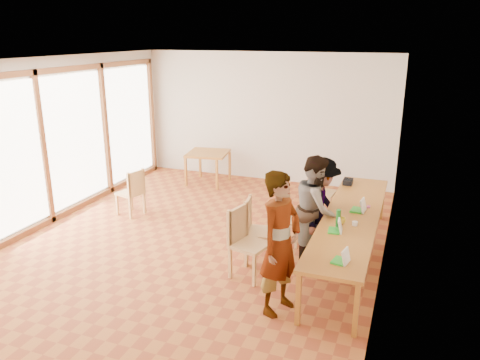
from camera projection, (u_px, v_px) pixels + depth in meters
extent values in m
plane|color=#A85B28|center=(194.00, 245.00, 7.82)|extent=(8.00, 8.00, 0.00)
cube|color=beige|center=(266.00, 118.00, 10.95)|extent=(6.00, 0.10, 3.00)
cube|color=beige|center=(389.00, 178.00, 6.37)|extent=(0.10, 8.00, 3.00)
cube|color=white|center=(42.00, 144.00, 8.36)|extent=(0.10, 8.00, 3.00)
cube|color=white|center=(188.00, 59.00, 6.91)|extent=(6.00, 8.00, 0.04)
cube|color=#A16423|center=(351.00, 217.00, 7.10)|extent=(0.80, 4.00, 0.05)
cube|color=#A16423|center=(298.00, 299.00, 5.59)|extent=(0.06, 0.06, 0.70)
cube|color=#A16423|center=(346.00, 197.00, 9.06)|extent=(0.06, 0.06, 0.70)
cube|color=#A16423|center=(356.00, 310.00, 5.36)|extent=(0.06, 0.06, 0.70)
cube|color=#A16423|center=(382.00, 202.00, 8.83)|extent=(0.06, 0.06, 0.70)
cube|color=#A16423|center=(208.00, 153.00, 10.85)|extent=(0.90, 0.90, 0.05)
cube|color=#A16423|center=(186.00, 172.00, 10.74)|extent=(0.05, 0.05, 0.70)
cube|color=#A16423|center=(200.00, 163.00, 11.44)|extent=(0.05, 0.05, 0.70)
cube|color=#A16423|center=(217.00, 175.00, 10.48)|extent=(0.05, 0.05, 0.70)
cube|color=#A16423|center=(230.00, 166.00, 11.18)|extent=(0.05, 0.05, 0.70)
cube|color=#DDB56E|center=(250.00, 245.00, 6.68)|extent=(0.59, 0.59, 0.05)
cube|color=#DDB56E|center=(238.00, 224.00, 6.72)|extent=(0.17, 0.48, 0.51)
cube|color=#DDB56E|center=(261.00, 232.00, 7.16)|extent=(0.53, 0.53, 0.04)
cube|color=#DDB56E|center=(248.00, 215.00, 7.12)|extent=(0.11, 0.46, 0.49)
cube|color=#DDB56E|center=(290.00, 220.00, 7.80)|extent=(0.44, 0.44, 0.04)
cube|color=#DDB56E|center=(281.00, 205.00, 7.80)|extent=(0.08, 0.41, 0.42)
cube|color=#DDB56E|center=(322.00, 193.00, 8.92)|extent=(0.50, 0.50, 0.04)
cube|color=#DDB56E|center=(312.00, 178.00, 8.92)|extent=(0.08, 0.47, 0.49)
cube|color=#DDB56E|center=(130.00, 193.00, 9.04)|extent=(0.52, 0.52, 0.04)
cube|color=#DDB56E|center=(136.00, 183.00, 8.86)|extent=(0.15, 0.42, 0.45)
imported|color=gray|center=(280.00, 243.00, 5.73)|extent=(0.64, 0.78, 1.85)
imported|color=gray|center=(316.00, 208.00, 7.16)|extent=(0.75, 0.90, 1.66)
imported|color=gray|center=(321.00, 206.00, 7.37)|extent=(0.72, 1.08, 1.56)
cube|color=green|center=(339.00, 261.00, 5.64)|extent=(0.19, 0.24, 0.02)
cube|color=white|center=(346.00, 256.00, 5.58)|extent=(0.10, 0.21, 0.18)
cube|color=green|center=(334.00, 231.00, 6.51)|extent=(0.18, 0.24, 0.02)
cube|color=white|center=(340.00, 226.00, 6.46)|extent=(0.08, 0.21, 0.19)
cube|color=green|center=(357.00, 210.00, 7.26)|extent=(0.20, 0.27, 0.03)
cube|color=white|center=(363.00, 205.00, 7.19)|extent=(0.10, 0.24, 0.21)
imported|color=gold|center=(341.00, 221.00, 6.76)|extent=(0.15, 0.15, 0.09)
cylinder|color=#16631F|center=(338.00, 219.00, 6.58)|extent=(0.07, 0.07, 0.28)
cylinder|color=silver|center=(349.00, 182.00, 8.54)|extent=(0.07, 0.07, 0.09)
cylinder|color=white|center=(355.00, 224.00, 6.70)|extent=(0.08, 0.08, 0.06)
cube|color=#D13884|center=(369.00, 207.00, 7.42)|extent=(0.05, 0.10, 0.01)
cube|color=black|center=(348.00, 182.00, 8.55)|extent=(0.16, 0.26, 0.09)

